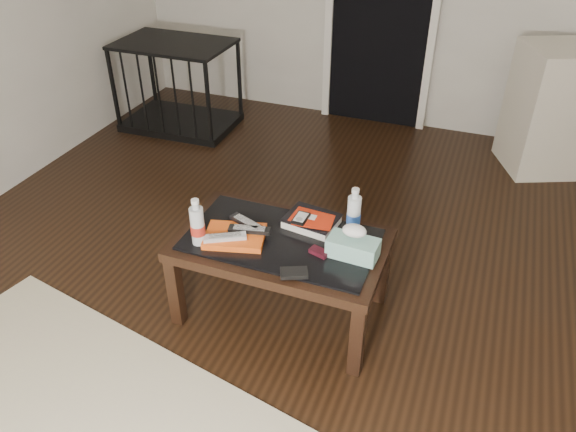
% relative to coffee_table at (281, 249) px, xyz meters
% --- Properties ---
extents(ground, '(5.00, 5.00, 0.00)m').
position_rel_coffee_table_xyz_m(ground, '(0.27, 0.05, -0.40)').
color(ground, black).
rests_on(ground, ground).
extents(coffee_table, '(1.00, 0.60, 0.46)m').
position_rel_coffee_table_xyz_m(coffee_table, '(0.00, 0.00, 0.00)').
color(coffee_table, black).
rests_on(coffee_table, ground).
extents(pet_crate, '(0.92, 0.62, 0.71)m').
position_rel_coffee_table_xyz_m(pet_crate, '(-1.63, 1.82, -0.17)').
color(pet_crate, black).
rests_on(pet_crate, ground).
extents(magazines, '(0.32, 0.27, 0.03)m').
position_rel_coffee_table_xyz_m(magazines, '(-0.21, -0.08, 0.08)').
color(magazines, '#EF5816').
rests_on(magazines, coffee_table).
extents(remote_silver, '(0.20, 0.14, 0.02)m').
position_rel_coffee_table_xyz_m(remote_silver, '(-0.23, -0.13, 0.11)').
color(remote_silver, '#B8B7BC').
rests_on(remote_silver, magazines).
extents(remote_black_front, '(0.21, 0.09, 0.02)m').
position_rel_coffee_table_xyz_m(remote_black_front, '(-0.15, -0.04, 0.11)').
color(remote_black_front, black).
rests_on(remote_black_front, magazines).
extents(remote_black_back, '(0.20, 0.12, 0.02)m').
position_rel_coffee_table_xyz_m(remote_black_back, '(-0.18, 0.01, 0.11)').
color(remote_black_back, black).
rests_on(remote_black_back, magazines).
extents(textbook, '(0.28, 0.23, 0.05)m').
position_rel_coffee_table_xyz_m(textbook, '(0.10, 0.16, 0.09)').
color(textbook, black).
rests_on(textbook, coffee_table).
extents(dvd_mailers, '(0.20, 0.15, 0.01)m').
position_rel_coffee_table_xyz_m(dvd_mailers, '(0.10, 0.15, 0.11)').
color(dvd_mailers, red).
rests_on(dvd_mailers, textbook).
extents(ipod, '(0.07, 0.11, 0.02)m').
position_rel_coffee_table_xyz_m(ipod, '(0.06, 0.11, 0.12)').
color(ipod, black).
rests_on(ipod, dvd_mailers).
extents(flip_phone, '(0.10, 0.07, 0.02)m').
position_rel_coffee_table_xyz_m(flip_phone, '(0.21, -0.05, 0.08)').
color(flip_phone, '#320B13').
rests_on(flip_phone, coffee_table).
extents(wallet, '(0.14, 0.11, 0.02)m').
position_rel_coffee_table_xyz_m(wallet, '(0.15, -0.23, 0.07)').
color(wallet, black).
rests_on(wallet, coffee_table).
extents(water_bottle_left, '(0.08, 0.08, 0.24)m').
position_rel_coffee_table_xyz_m(water_bottle_left, '(-0.35, -0.17, 0.18)').
color(water_bottle_left, silver).
rests_on(water_bottle_left, coffee_table).
extents(water_bottle_right, '(0.08, 0.08, 0.24)m').
position_rel_coffee_table_xyz_m(water_bottle_right, '(0.30, 0.18, 0.18)').
color(water_bottle_right, silver).
rests_on(water_bottle_right, coffee_table).
extents(tissue_box, '(0.24, 0.13, 0.09)m').
position_rel_coffee_table_xyz_m(tissue_box, '(0.35, -0.01, 0.11)').
color(tissue_box, teal).
rests_on(tissue_box, coffee_table).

